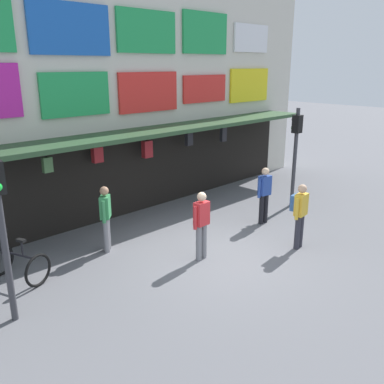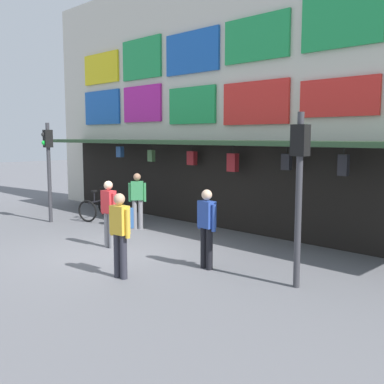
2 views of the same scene
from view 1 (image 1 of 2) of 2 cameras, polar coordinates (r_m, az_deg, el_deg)
ground_plane at (r=10.27m, az=3.25°, el=-8.77°), size 80.00×80.00×0.00m
shopfront at (r=12.77m, az=-12.25°, el=14.44°), size 18.00×2.60×8.00m
traffic_light_near at (r=7.71m, az=-25.00°, el=-2.25°), size 0.31×0.34×3.20m
traffic_light_far at (r=13.66m, az=14.11°, el=6.75°), size 0.29×0.33×3.20m
bicycle_parked at (r=9.76m, az=-22.82°, el=-9.10°), size 1.08×1.34×1.05m
pedestrian_in_blue at (r=10.69m, az=14.63°, el=-2.56°), size 0.53×0.38×1.68m
pedestrian_in_green at (r=9.75m, az=1.32°, el=-4.14°), size 0.53×0.23×1.68m
pedestrian_in_yellow at (r=12.15m, az=9.95°, el=-0.04°), size 0.53×0.26×1.68m
pedestrian_in_black at (r=10.40m, az=-11.81°, el=-3.13°), size 0.41×0.41×1.68m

